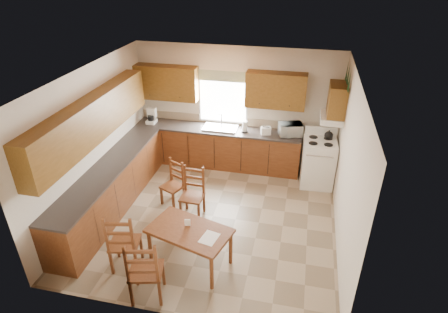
% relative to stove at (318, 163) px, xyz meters
% --- Properties ---
extents(floor, '(4.50, 4.50, 0.00)m').
position_rel_stove_xyz_m(floor, '(-1.88, -1.62, -0.50)').
color(floor, '#8C795D').
rests_on(floor, ground).
extents(ceiling, '(4.50, 4.50, 0.00)m').
position_rel_stove_xyz_m(ceiling, '(-1.88, -1.62, 2.20)').
color(ceiling, brown).
rests_on(ceiling, floor).
extents(wall_left, '(4.50, 4.50, 0.00)m').
position_rel_stove_xyz_m(wall_left, '(-4.13, -1.62, 0.85)').
color(wall_left, beige).
rests_on(wall_left, floor).
extents(wall_right, '(4.50, 4.50, 0.00)m').
position_rel_stove_xyz_m(wall_right, '(0.37, -1.62, 0.85)').
color(wall_right, beige).
rests_on(wall_right, floor).
extents(wall_back, '(4.50, 4.50, 0.00)m').
position_rel_stove_xyz_m(wall_back, '(-1.88, 0.63, 0.85)').
color(wall_back, beige).
rests_on(wall_back, floor).
extents(wall_front, '(4.50, 4.50, 0.00)m').
position_rel_stove_xyz_m(wall_front, '(-1.88, -3.87, 0.85)').
color(wall_front, beige).
rests_on(wall_front, floor).
extents(lower_cab_back, '(3.75, 0.60, 0.88)m').
position_rel_stove_xyz_m(lower_cab_back, '(-2.25, 0.33, -0.06)').
color(lower_cab_back, brown).
rests_on(lower_cab_back, floor).
extents(lower_cab_left, '(0.60, 3.60, 0.88)m').
position_rel_stove_xyz_m(lower_cab_left, '(-3.83, -1.77, -0.06)').
color(lower_cab_left, brown).
rests_on(lower_cab_left, floor).
extents(counter_back, '(3.75, 0.63, 0.04)m').
position_rel_stove_xyz_m(counter_back, '(-2.25, 0.33, 0.40)').
color(counter_back, '#362E2B').
rests_on(counter_back, lower_cab_back).
extents(counter_left, '(0.63, 3.60, 0.04)m').
position_rel_stove_xyz_m(counter_left, '(-3.83, -1.77, 0.40)').
color(counter_left, '#362E2B').
rests_on(counter_left, lower_cab_left).
extents(backsplash, '(3.75, 0.01, 0.18)m').
position_rel_stove_xyz_m(backsplash, '(-2.25, 0.62, 0.51)').
color(backsplash, '#88755C').
rests_on(backsplash, counter_back).
extents(upper_cab_back_left, '(1.41, 0.33, 0.75)m').
position_rel_stove_xyz_m(upper_cab_back_left, '(-3.43, 0.47, 1.36)').
color(upper_cab_back_left, brown).
rests_on(upper_cab_back_left, wall_back).
extents(upper_cab_back_right, '(1.25, 0.33, 0.75)m').
position_rel_stove_xyz_m(upper_cab_back_right, '(-1.02, 0.47, 1.36)').
color(upper_cab_back_right, brown).
rests_on(upper_cab_back_right, wall_back).
extents(upper_cab_left, '(0.33, 3.60, 0.75)m').
position_rel_stove_xyz_m(upper_cab_left, '(-3.96, -1.77, 1.36)').
color(upper_cab_left, brown).
rests_on(upper_cab_left, wall_left).
extents(upper_cab_stove, '(0.33, 0.62, 0.62)m').
position_rel_stove_xyz_m(upper_cab_stove, '(0.20, 0.03, 1.40)').
color(upper_cab_stove, brown).
rests_on(upper_cab_stove, wall_right).
extents(range_hood, '(0.44, 0.62, 0.12)m').
position_rel_stove_xyz_m(range_hood, '(0.15, 0.03, 1.02)').
color(range_hood, silver).
rests_on(range_hood, wall_right).
extents(window_frame, '(1.13, 0.02, 1.18)m').
position_rel_stove_xyz_m(window_frame, '(-2.18, 0.60, 1.05)').
color(window_frame, silver).
rests_on(window_frame, wall_back).
extents(window_pane, '(1.05, 0.01, 1.10)m').
position_rel_stove_xyz_m(window_pane, '(-2.18, 0.60, 1.05)').
color(window_pane, white).
rests_on(window_pane, wall_back).
extents(window_valance, '(1.19, 0.01, 0.24)m').
position_rel_stove_xyz_m(window_valance, '(-2.18, 0.57, 1.55)').
color(window_valance, '#405933').
rests_on(window_valance, wall_back).
extents(sink_basin, '(0.75, 0.45, 0.04)m').
position_rel_stove_xyz_m(sink_basin, '(-2.18, 0.33, 0.44)').
color(sink_basin, silver).
rests_on(sink_basin, counter_back).
extents(pine_decal_a, '(0.22, 0.22, 0.36)m').
position_rel_stove_xyz_m(pine_decal_a, '(0.33, -0.29, 1.88)').
color(pine_decal_a, black).
rests_on(pine_decal_a, wall_right).
extents(pine_decal_b, '(0.22, 0.22, 0.36)m').
position_rel_stove_xyz_m(pine_decal_b, '(0.33, 0.03, 1.92)').
color(pine_decal_b, black).
rests_on(pine_decal_b, wall_right).
extents(pine_decal_c, '(0.22, 0.22, 0.36)m').
position_rel_stove_xyz_m(pine_decal_c, '(0.33, 0.35, 1.88)').
color(pine_decal_c, black).
rests_on(pine_decal_c, wall_right).
extents(stove, '(0.70, 0.72, 0.99)m').
position_rel_stove_xyz_m(stove, '(0.00, 0.00, 0.00)').
color(stove, silver).
rests_on(stove, floor).
extents(coffeemaker, '(0.23, 0.27, 0.38)m').
position_rel_stove_xyz_m(coffeemaker, '(-3.80, 0.30, 0.61)').
color(coffeemaker, silver).
rests_on(coffeemaker, counter_back).
extents(paper_towel, '(0.12, 0.12, 0.25)m').
position_rel_stove_xyz_m(paper_towel, '(-1.62, 0.29, 0.55)').
color(paper_towel, white).
rests_on(paper_towel, counter_back).
extents(toaster, '(0.24, 0.19, 0.17)m').
position_rel_stove_xyz_m(toaster, '(-1.16, 0.27, 0.51)').
color(toaster, silver).
rests_on(toaster, counter_back).
extents(microwave, '(0.52, 0.44, 0.27)m').
position_rel_stove_xyz_m(microwave, '(-0.64, 0.33, 0.56)').
color(microwave, silver).
rests_on(microwave, counter_back).
extents(dining_table, '(1.40, 1.03, 0.67)m').
position_rel_stove_xyz_m(dining_table, '(-1.93, -2.85, -0.16)').
color(dining_table, brown).
rests_on(dining_table, floor).
extents(chair_near_left, '(0.52, 0.50, 1.05)m').
position_rel_stove_xyz_m(chair_near_left, '(-2.90, -3.12, 0.03)').
color(chair_near_left, brown).
rests_on(chair_near_left, floor).
extents(chair_near_right, '(0.55, 0.53, 1.09)m').
position_rel_stove_xyz_m(chair_near_right, '(-2.34, -3.60, 0.05)').
color(chair_near_right, brown).
rests_on(chair_near_right, floor).
extents(chair_far_left, '(0.50, 0.49, 0.91)m').
position_rel_stove_xyz_m(chair_far_left, '(-2.75, -1.37, -0.04)').
color(chair_far_left, brown).
rests_on(chair_far_left, floor).
extents(chair_far_right, '(0.42, 0.40, 0.98)m').
position_rel_stove_xyz_m(chair_far_right, '(-2.26, -1.67, -0.01)').
color(chair_far_right, brown).
rests_on(chair_far_right, floor).
extents(table_paper, '(0.29, 0.35, 0.00)m').
position_rel_stove_xyz_m(table_paper, '(-1.59, -2.96, 0.17)').
color(table_paper, white).
rests_on(table_paper, dining_table).
extents(table_card, '(0.09, 0.03, 0.12)m').
position_rel_stove_xyz_m(table_card, '(-1.99, -2.76, 0.23)').
color(table_card, white).
rests_on(table_card, dining_table).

